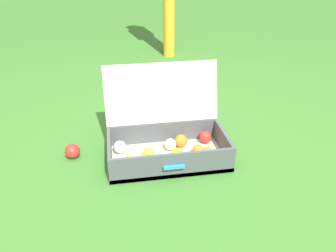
% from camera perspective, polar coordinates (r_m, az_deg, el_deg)
% --- Properties ---
extents(ground_plane, '(16.00, 16.00, 0.00)m').
position_cam_1_polar(ground_plane, '(1.89, -0.82, -5.95)').
color(ground_plane, '#3D7A2D').
extents(open_suitcase, '(0.66, 0.47, 0.49)m').
position_cam_1_polar(open_suitcase, '(1.89, -0.18, -2.03)').
color(open_suitcase, beige).
rests_on(open_suitcase, ground).
extents(stray_ball_on_grass, '(0.09, 0.09, 0.09)m').
position_cam_1_polar(stray_ball_on_grass, '(1.97, -15.94, -4.12)').
color(stray_ball_on_grass, red).
rests_on(stray_ball_on_grass, ground).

